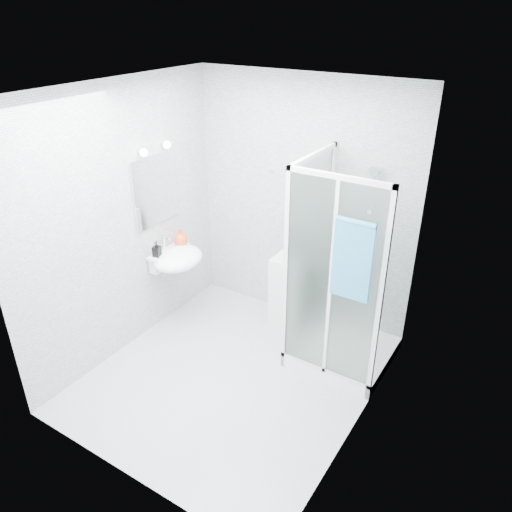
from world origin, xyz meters
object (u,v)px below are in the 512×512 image
Objects in this scene: shampoo_bottle_a at (288,247)px; shampoo_bottle_b at (295,248)px; wall_basin at (176,258)px; soap_dispenser_black at (157,249)px; shower_enclosure at (334,320)px; soap_dispenser_orange at (180,237)px; hand_towel at (353,258)px; storage_cabinet at (290,293)px.

shampoo_bottle_b reaches higher than shampoo_bottle_a.
wall_basin is 3.48× the size of soap_dispenser_black.
soap_dispenser_black is (-0.10, -0.16, 0.15)m from wall_basin.
shampoo_bottle_b is (0.07, 0.02, 0.00)m from shampoo_bottle_a.
shower_enclosure is 1.80m from soap_dispenser_orange.
soap_dispenser_orange is (-1.06, -0.42, 0.01)m from shampoo_bottle_a.
wall_basin is at bearing 177.47° from hand_towel.
hand_towel is 1.22m from shampoo_bottle_a.
shampoo_bottle_b is at bearing 29.41° from wall_basin.
wall_basin is at bearing -150.59° from shampoo_bottle_b.
soap_dispenser_black is at bearing -177.82° from hand_towel.
soap_dispenser_orange reaches higher than wall_basin.
soap_dispenser_orange is 1.17× the size of soap_dispenser_black.
shower_enclosure is at bearing -23.63° from storage_cabinet.
wall_basin is 1.23m from shampoo_bottle_b.
shampoo_bottle_b is (0.03, 0.01, 0.54)m from storage_cabinet.
soap_dispenser_black is (-1.13, -0.75, 0.53)m from storage_cabinet.
shampoo_bottle_b is (-0.60, 0.28, 0.50)m from shower_enclosure.
soap_dispenser_orange is (-0.06, 0.16, 0.16)m from wall_basin.
shampoo_bottle_b is at bearing 21.21° from soap_dispenser_orange.
soap_dispenser_orange is at bearing -174.85° from shower_enclosure.
shower_enclosure is 8.43× the size of shampoo_bottle_a.
wall_basin is 0.24m from soap_dispenser_black.
shower_enclosure is 12.42× the size of soap_dispenser_black.
shampoo_bottle_a is (-0.66, 0.26, 0.50)m from shower_enclosure.
shampoo_bottle_b is at bearing 141.60° from hand_towel.
soap_dispenser_orange reaches higher than storage_cabinet.
shampoo_bottle_a is (-0.03, -0.01, 0.53)m from storage_cabinet.
shower_enclosure is at bearing 15.22° from soap_dispenser_black.
soap_dispenser_black is (-0.04, -0.32, -0.01)m from soap_dispenser_orange.
soap_dispenser_orange is 0.33m from soap_dispenser_black.
soap_dispenser_orange is at bearing 111.88° from wall_basin.
soap_dispenser_orange is at bearing 83.31° from soap_dispenser_black.
shower_enclosure is at bearing -25.26° from shampoo_bottle_b.
shower_enclosure reaches higher than soap_dispenser_orange.
shower_enclosure reaches higher than soap_dispenser_black.
shampoo_bottle_b is at bearing 14.73° from shampoo_bottle_a.
shower_enclosure is 8.16× the size of shampoo_bottle_b.
shower_enclosure is 0.69m from storage_cabinet.
soap_dispenser_black is (-1.76, -0.48, 0.50)m from shower_enclosure.
shampoo_bottle_a is at bearing -168.50° from storage_cabinet.
shampoo_bottle_a reaches higher than wall_basin.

